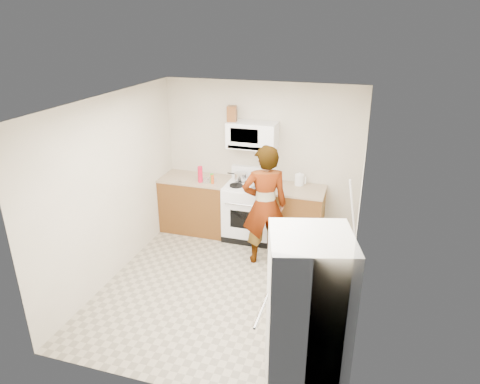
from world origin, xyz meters
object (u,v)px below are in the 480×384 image
at_px(fridge, 307,320).
at_px(saucepan, 241,176).
at_px(person, 265,206).
at_px(kettle, 299,180).
at_px(gas_range, 250,210).
at_px(microwave, 252,135).

xyz_separation_m(fridge, saucepan, (-1.53, 3.03, 0.16)).
bearing_deg(person, saucepan, -74.33).
distance_m(person, kettle, 0.94).
relative_size(gas_range, saucepan, 5.47).
bearing_deg(saucepan, microwave, 11.70).
xyz_separation_m(gas_range, fridge, (1.35, -2.94, 0.36)).
xyz_separation_m(gas_range, saucepan, (-0.18, 0.09, 0.52)).
distance_m(fridge, kettle, 3.18).
bearing_deg(microwave, person, -62.88).
bearing_deg(gas_range, microwave, 90.00).
height_order(person, fridge, person).
relative_size(microwave, saucepan, 3.68).
distance_m(fridge, saucepan, 3.40).
height_order(fridge, saucepan, fridge).
bearing_deg(kettle, person, -119.60).
bearing_deg(fridge, saucepan, 101.61).
bearing_deg(gas_range, saucepan, 152.66).
xyz_separation_m(gas_range, microwave, (0.00, 0.13, 1.21)).
bearing_deg(saucepan, person, -52.51).
distance_m(microwave, person, 1.21).
bearing_deg(fridge, microwave, 98.63).
height_order(gas_range, person, person).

